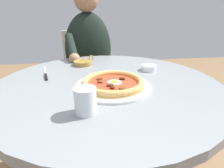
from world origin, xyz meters
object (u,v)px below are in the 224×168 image
(olive_pan, at_px, (83,63))
(diner_person, at_px, (89,75))
(steak_knife, at_px, (46,75))
(cafe_chair_diner, at_px, (88,70))
(dining_table, at_px, (108,108))
(water_glass, at_px, (85,102))
(pizza_on_plate, at_px, (113,84))
(ramekin_capers, at_px, (149,68))

(olive_pan, bearing_deg, diner_person, 175.01)
(steak_knife, relative_size, olive_pan, 1.90)
(olive_pan, height_order, cafe_chair_diner, cafe_chair_diner)
(dining_table, height_order, olive_pan, olive_pan)
(water_glass, xyz_separation_m, steak_knife, (-0.39, -0.20, -0.04))
(pizza_on_plate, relative_size, diner_person, 0.27)
(ramekin_capers, relative_size, olive_pan, 0.67)
(pizza_on_plate, distance_m, cafe_chair_diner, 0.93)
(dining_table, xyz_separation_m, diner_person, (-0.69, -0.08, -0.07))
(pizza_on_plate, xyz_separation_m, water_glass, (0.20, -0.11, 0.02))
(dining_table, bearing_deg, pizza_on_plate, 14.46)
(water_glass, distance_m, diner_person, 0.98)
(dining_table, bearing_deg, olive_pan, -158.76)
(ramekin_capers, distance_m, olive_pan, 0.38)
(water_glass, bearing_deg, ramekin_capers, 140.31)
(ramekin_capers, xyz_separation_m, cafe_chair_diner, (-0.69, -0.33, -0.22))
(water_glass, relative_size, olive_pan, 0.73)
(pizza_on_plate, height_order, water_glass, water_glass)
(olive_pan, relative_size, diner_person, 0.10)
(pizza_on_plate, xyz_separation_m, olive_pan, (-0.36, -0.13, -0.00))
(ramekin_capers, distance_m, diner_person, 0.66)
(cafe_chair_diner, bearing_deg, steak_knife, -16.12)
(pizza_on_plate, distance_m, steak_knife, 0.37)
(diner_person, bearing_deg, cafe_chair_diner, -174.12)
(pizza_on_plate, bearing_deg, water_glass, -29.96)
(ramekin_capers, height_order, olive_pan, olive_pan)
(dining_table, height_order, cafe_chair_diner, cafe_chair_diner)
(steak_knife, bearing_deg, water_glass, 27.15)
(pizza_on_plate, distance_m, ramekin_capers, 0.30)
(water_glass, height_order, cafe_chair_diner, cafe_chair_diner)
(ramekin_capers, height_order, diner_person, diner_person)
(dining_table, xyz_separation_m, ramekin_capers, (-0.14, 0.24, 0.15))
(olive_pan, bearing_deg, steak_knife, -48.35)
(water_glass, xyz_separation_m, cafe_chair_diner, (-1.09, 0.00, -0.25))
(pizza_on_plate, xyz_separation_m, cafe_chair_diner, (-0.90, -0.11, -0.22))
(water_glass, height_order, diner_person, diner_person)
(diner_person, bearing_deg, olive_pan, -4.99)
(water_glass, distance_m, olive_pan, 0.56)
(dining_table, distance_m, pizza_on_plate, 0.16)
(steak_knife, xyz_separation_m, olive_pan, (-0.16, 0.18, 0.01))
(ramekin_capers, relative_size, cafe_chair_diner, 0.09)
(steak_knife, bearing_deg, diner_person, 158.55)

